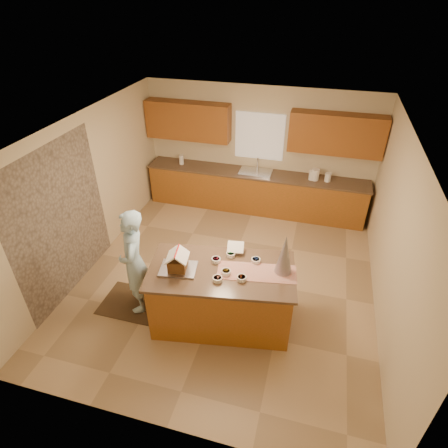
{
  "coord_description": "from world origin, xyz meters",
  "views": [
    {
      "loc": [
        1.26,
        -4.8,
        4.44
      ],
      "look_at": [
        -0.1,
        0.2,
        1.0
      ],
      "focal_mm": 29.62,
      "sensor_mm": 36.0,
      "label": 1
    }
  ],
  "objects": [
    {
      "name": "floor",
      "position": [
        0.0,
        0.0,
        0.0
      ],
      "size": [
        5.5,
        5.5,
        0.0
      ],
      "primitive_type": "plane",
      "color": "tan",
      "rests_on": "ground"
    },
    {
      "name": "ceiling",
      "position": [
        0.0,
        0.0,
        2.7
      ],
      "size": [
        5.5,
        5.5,
        0.0
      ],
      "primitive_type": "plane",
      "color": "silver",
      "rests_on": "floor"
    },
    {
      "name": "wall_back",
      "position": [
        0.0,
        2.75,
        1.35
      ],
      "size": [
        5.5,
        5.5,
        0.0
      ],
      "primitive_type": "plane",
      "color": "beige",
      "rests_on": "floor"
    },
    {
      "name": "wall_front",
      "position": [
        0.0,
        -2.75,
        1.35
      ],
      "size": [
        5.5,
        5.5,
        0.0
      ],
      "primitive_type": "plane",
      "color": "beige",
      "rests_on": "floor"
    },
    {
      "name": "wall_left",
      "position": [
        -2.5,
        0.0,
        1.35
      ],
      "size": [
        5.5,
        5.5,
        0.0
      ],
      "primitive_type": "plane",
      "color": "beige",
      "rests_on": "floor"
    },
    {
      "name": "wall_right",
      "position": [
        2.5,
        0.0,
        1.35
      ],
      "size": [
        5.5,
        5.5,
        0.0
      ],
      "primitive_type": "plane",
      "color": "beige",
      "rests_on": "floor"
    },
    {
      "name": "stone_accent",
      "position": [
        -2.48,
        -0.8,
        1.25
      ],
      "size": [
        0.0,
        2.5,
        2.5
      ],
      "primitive_type": "plane",
      "rotation": [
        1.57,
        0.0,
        1.57
      ],
      "color": "gray",
      "rests_on": "wall_left"
    },
    {
      "name": "window_curtain",
      "position": [
        0.0,
        2.72,
        1.65
      ],
      "size": [
        1.05,
        0.03,
        1.0
      ],
      "primitive_type": "cube",
      "color": "white",
      "rests_on": "wall_back"
    },
    {
      "name": "back_counter_base",
      "position": [
        0.0,
        2.45,
        0.44
      ],
      "size": [
        4.8,
        0.6,
        0.88
      ],
      "primitive_type": "cube",
      "color": "#9F4C20",
      "rests_on": "floor"
    },
    {
      "name": "back_counter_top",
      "position": [
        0.0,
        2.45,
        0.9
      ],
      "size": [
        4.85,
        0.63,
        0.04
      ],
      "primitive_type": "cube",
      "color": "brown",
      "rests_on": "back_counter_base"
    },
    {
      "name": "upper_cabinet_left",
      "position": [
        -1.55,
        2.57,
        1.9
      ],
      "size": [
        1.85,
        0.35,
        0.8
      ],
      "primitive_type": "cube",
      "color": "#985E20",
      "rests_on": "wall_back"
    },
    {
      "name": "upper_cabinet_right",
      "position": [
        1.55,
        2.57,
        1.9
      ],
      "size": [
        1.85,
        0.35,
        0.8
      ],
      "primitive_type": "cube",
      "color": "#985E20",
      "rests_on": "wall_back"
    },
    {
      "name": "sink",
      "position": [
        0.0,
        2.45,
        0.89
      ],
      "size": [
        0.7,
        0.45,
        0.12
      ],
      "primitive_type": "cube",
      "color": "silver",
      "rests_on": "back_counter_top"
    },
    {
      "name": "faucet",
      "position": [
        0.0,
        2.63,
        1.06
      ],
      "size": [
        0.03,
        0.03,
        0.28
      ],
      "primitive_type": "cylinder",
      "color": "silver",
      "rests_on": "back_counter_top"
    },
    {
      "name": "island_base",
      "position": [
        0.18,
        -0.97,
        0.49
      ],
      "size": [
        2.12,
        1.3,
        0.97
      ],
      "primitive_type": "cube",
      "rotation": [
        0.0,
        0.0,
        0.16
      ],
      "color": "#9F4C20",
      "rests_on": "floor"
    },
    {
      "name": "island_top",
      "position": [
        0.18,
        -0.97,
        0.99
      ],
      "size": [
        2.22,
        1.4,
        0.04
      ],
      "primitive_type": "cube",
      "rotation": [
        0.0,
        0.0,
        0.16
      ],
      "color": "brown",
      "rests_on": "island_base"
    },
    {
      "name": "table_runner",
      "position": [
        0.67,
        -0.89,
        1.02
      ],
      "size": [
        1.15,
        0.57,
        0.01
      ],
      "primitive_type": "cube",
      "rotation": [
        0.0,
        0.0,
        0.16
      ],
      "color": "#A0210B",
      "rests_on": "island_top"
    },
    {
      "name": "baking_tray",
      "position": [
        -0.41,
        -1.12,
        1.03
      ],
      "size": [
        0.56,
        0.45,
        0.03
      ],
      "primitive_type": "cube",
      "rotation": [
        0.0,
        0.0,
        0.16
      ],
      "color": "silver",
      "rests_on": "island_top"
    },
    {
      "name": "cookbook",
      "position": [
        0.28,
        -0.53,
        1.12
      ],
      "size": [
        0.27,
        0.23,
        0.1
      ],
      "primitive_type": "cube",
      "rotation": [
        -1.13,
        0.0,
        0.16
      ],
      "color": "white",
      "rests_on": "island_top"
    },
    {
      "name": "tinsel_tree",
      "position": [
        1.02,
        -0.77,
        1.32
      ],
      "size": [
        0.28,
        0.28,
        0.61
      ],
      "primitive_type": "cone",
      "rotation": [
        0.0,
        0.0,
        0.16
      ],
      "color": "#B7B6C3",
      "rests_on": "island_top"
    },
    {
      "name": "rug",
      "position": [
        -1.22,
        -1.0,
        0.01
      ],
      "size": [
        1.19,
        0.78,
        0.01
      ],
      "primitive_type": "cube",
      "color": "black",
      "rests_on": "floor"
    },
    {
      "name": "boy",
      "position": [
        -1.17,
        -1.0,
        0.89
      ],
      "size": [
        0.63,
        0.75,
        1.76
      ],
      "primitive_type": "imported",
      "rotation": [
        0.0,
        0.0,
        -1.19
      ],
      "color": "#ADD9F6",
      "rests_on": "rug"
    },
    {
      "name": "canister_a",
      "position": [
        1.21,
        2.45,
        1.02
      ],
      "size": [
        0.15,
        0.15,
        0.2
      ],
      "primitive_type": "cylinder",
      "color": "white",
      "rests_on": "back_counter_top"
    },
    {
      "name": "canister_b",
      "position": [
        1.26,
        2.45,
        1.04
      ],
      "size": [
        0.16,
        0.16,
        0.24
      ],
      "primitive_type": "cylinder",
      "color": "white",
      "rests_on": "back_counter_top"
    },
    {
      "name": "canister_c",
      "position": [
        1.53,
        2.45,
        1.01
      ],
      "size": [
        0.13,
        0.13,
        0.18
      ],
      "primitive_type": "cylinder",
      "color": "white",
      "rests_on": "back_counter_top"
    },
    {
      "name": "paper_towel",
      "position": [
        -1.72,
        2.45,
        1.03
      ],
      "size": [
        0.1,
        0.1,
        0.22
      ],
      "primitive_type": "cylinder",
      "color": "white",
      "rests_on": "back_counter_top"
    },
    {
      "name": "gingerbread_house",
      "position": [
        -0.41,
        -1.12,
        1.16
      ],
      "size": [
        0.35,
        0.35,
        0.31
      ],
      "color": "#573616",
      "rests_on": "baking_tray"
    },
    {
      "name": "candy_bowls",
      "position": [
        0.31,
        -0.9,
        1.05
      ],
      "size": [
        0.69,
        0.7,
        0.06
      ],
      "color": "#D75125",
      "rests_on": "island_top"
    }
  ]
}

